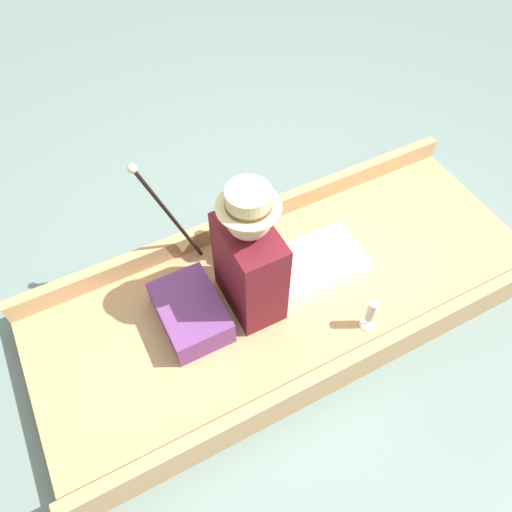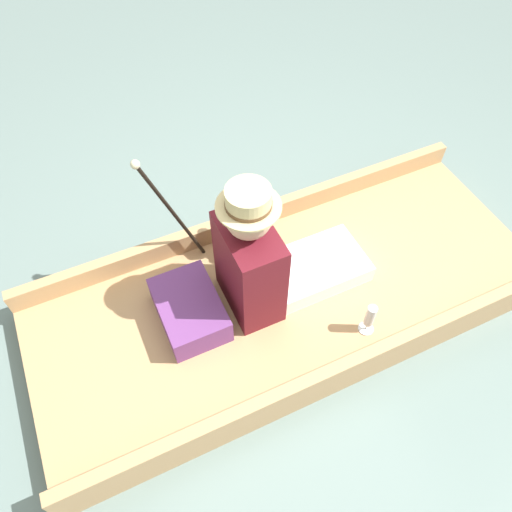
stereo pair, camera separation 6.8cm
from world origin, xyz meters
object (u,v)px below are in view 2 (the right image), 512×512
object	(u,v)px
teddy_bear	(235,234)
walking_cane	(167,205)
seated_person	(267,260)
wine_glass	(370,317)

from	to	relation	value
teddy_bear	walking_cane	world-z (taller)	walking_cane
seated_person	teddy_bear	size ratio (longest dim) A/B	2.36
teddy_bear	walking_cane	xyz separation A→B (m)	(-0.08, -0.32, 0.30)
wine_glass	seated_person	bearing A→B (deg)	-138.36
seated_person	wine_glass	world-z (taller)	seated_person
seated_person	teddy_bear	bearing A→B (deg)	177.62
seated_person	walking_cane	xyz separation A→B (m)	(-0.40, -0.36, 0.17)
teddy_bear	wine_glass	size ratio (longest dim) A/B	1.70
teddy_bear	seated_person	bearing A→B (deg)	6.15
teddy_bear	wine_glass	distance (m)	0.84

